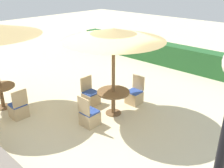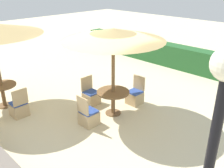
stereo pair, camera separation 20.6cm
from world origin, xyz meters
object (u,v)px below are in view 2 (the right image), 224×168
Objects in this scene: patio_chair_center_north at (135,96)px; round_table_center at (113,97)px; patio_chair_front_left_east at (19,108)px; patio_chair_center_west at (91,96)px; patio_chair_center_south at (89,117)px; parasol_center at (113,35)px; lamp_post at (215,133)px; round_table_front_left at (2,90)px.

round_table_center is at bearing 87.84° from patio_chair_center_north.
patio_chair_front_left_east is at bearing 57.62° from patio_chair_center_north.
patio_chair_center_west is 1.30m from patio_chair_center_south.
parasol_center is 2.42m from patio_chair_center_west.
parasol_center is 3.12× the size of patio_chair_center_west.
patio_chair_center_north is at bearing 87.52° from patio_chair_center_south.
lamp_post is 7.09m from round_table_front_left.
lamp_post is 1.14× the size of parasol_center.
parasol_center is 3.12× the size of patio_chair_center_south.
parasol_center is at bearing 148.24° from lamp_post.
lamp_post is at bearing -31.76° from parasol_center.
patio_chair_center_west is (-4.94, 2.40, -2.09)m from lamp_post.
patio_chair_center_north is (1.02, 1.05, 0.00)m from patio_chair_center_west.
patio_chair_front_left_east is at bearing 176.67° from lamp_post.
patio_chair_front_left_east reaches higher than round_table_center.
patio_chair_center_north reaches higher than round_table_center.
lamp_post reaches higher than patio_chair_center_west.
patio_chair_center_north is (0.04, 1.00, -2.21)m from parasol_center.
lamp_post is 3.57× the size of patio_chair_front_left_east.
round_table_center is at bearing 116.57° from parasol_center.
patio_chair_center_south is at bearing -92.81° from parasol_center.
round_table_front_left is (-2.89, -2.16, -1.91)m from parasol_center.
round_table_center is at bearing 87.19° from patio_chair_center_south.
patio_chair_center_west is at bearing -176.96° from parasol_center.
patio_chair_front_left_east is (-1.89, -1.15, 0.00)m from patio_chair_center_south.
round_table_center is at bearing 93.04° from patio_chair_center_west.
round_table_center is 1.01m from patio_chair_center_south.
round_table_front_left is at bearing 177.57° from lamp_post.
patio_chair_center_south reaches higher than round_table_front_left.
parasol_center is 4.08m from round_table_front_left.
patio_chair_front_left_east is (-0.95, -2.05, 0.00)m from patio_chair_center_west.
parasol_center is 2.93× the size of round_table_center.
lamp_post is 3.57× the size of patio_chair_center_south.
patio_chair_center_north reaches higher than round_table_front_left.
parasol_center is at bearing 36.74° from round_table_front_left.
round_table_center is (-0.00, 0.00, -1.90)m from parasol_center.
patio_chair_center_north is (0.08, 1.96, 0.00)m from patio_chair_center_south.
parasol_center is at bearing -42.54° from patio_chair_front_left_east.
round_table_front_left is at bearing 93.15° from patio_chair_front_left_east.
round_table_front_left is 1.01m from patio_chair_front_left_east.
parasol_center reaches higher than round_table_center.
round_table_center is 1.06× the size of patio_chair_center_north.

